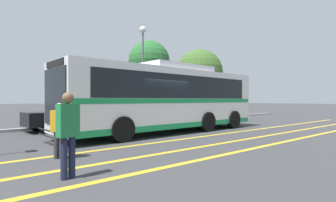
{
  "coord_description": "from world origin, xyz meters",
  "views": [
    {
      "loc": [
        -7.38,
        -9.85,
        1.63
      ],
      "look_at": [
        1.05,
        0.26,
        1.57
      ],
      "focal_mm": 28.0,
      "sensor_mm": 36.0,
      "label": 1
    }
  ],
  "objects_px": {
    "transit_bus": "(168,97)",
    "parked_car_1": "(66,117)",
    "pedestrian_0": "(59,127)",
    "tree_0": "(199,73)",
    "parked_car_2": "(165,113)",
    "street_lamp": "(143,52)",
    "parked_car_3": "(219,110)",
    "pedestrian_1": "(68,129)",
    "tree_1": "(149,61)"
  },
  "relations": [
    {
      "from": "transit_bus",
      "to": "parked_car_1",
      "type": "distance_m",
      "value": 5.63
    },
    {
      "from": "pedestrian_0",
      "to": "tree_0",
      "type": "xyz_separation_m",
      "value": [
        18.31,
        11.99,
        3.66
      ]
    },
    {
      "from": "parked_car_2",
      "to": "pedestrian_0",
      "type": "bearing_deg",
      "value": 121.49
    },
    {
      "from": "parked_car_2",
      "to": "street_lamp",
      "type": "bearing_deg",
      "value": 12.15
    },
    {
      "from": "transit_bus",
      "to": "pedestrian_0",
      "type": "distance_m",
      "value": 6.73
    },
    {
      "from": "parked_car_3",
      "to": "pedestrian_1",
      "type": "distance_m",
      "value": 17.44
    },
    {
      "from": "pedestrian_0",
      "to": "tree_1",
      "type": "bearing_deg",
      "value": -82.29
    },
    {
      "from": "parked_car_3",
      "to": "pedestrian_0",
      "type": "bearing_deg",
      "value": 116.52
    },
    {
      "from": "parked_car_1",
      "to": "street_lamp",
      "type": "distance_m",
      "value": 8.07
    },
    {
      "from": "pedestrian_0",
      "to": "street_lamp",
      "type": "bearing_deg",
      "value": -82.52
    },
    {
      "from": "parked_car_1",
      "to": "pedestrian_1",
      "type": "bearing_deg",
      "value": 159.03
    },
    {
      "from": "street_lamp",
      "to": "parked_car_1",
      "type": "bearing_deg",
      "value": -161.97
    },
    {
      "from": "pedestrian_0",
      "to": "tree_0",
      "type": "bearing_deg",
      "value": -94.35
    },
    {
      "from": "tree_1",
      "to": "tree_0",
      "type": "bearing_deg",
      "value": 5.88
    },
    {
      "from": "transit_bus",
      "to": "tree_1",
      "type": "relative_size",
      "value": 1.67
    },
    {
      "from": "parked_car_1",
      "to": "parked_car_2",
      "type": "distance_m",
      "value": 6.98
    },
    {
      "from": "parked_car_2",
      "to": "pedestrian_1",
      "type": "relative_size",
      "value": 2.81
    },
    {
      "from": "parked_car_2",
      "to": "pedestrian_0",
      "type": "distance_m",
      "value": 11.7
    },
    {
      "from": "transit_bus",
      "to": "parked_car_1",
      "type": "relative_size",
      "value": 2.77
    },
    {
      "from": "parked_car_1",
      "to": "parked_car_2",
      "type": "xyz_separation_m",
      "value": [
        6.97,
        0.12,
        -0.03
      ]
    },
    {
      "from": "pedestrian_1",
      "to": "street_lamp",
      "type": "height_order",
      "value": "street_lamp"
    },
    {
      "from": "parked_car_2",
      "to": "street_lamp",
      "type": "distance_m",
      "value": 4.94
    },
    {
      "from": "street_lamp",
      "to": "tree_0",
      "type": "height_order",
      "value": "street_lamp"
    },
    {
      "from": "pedestrian_0",
      "to": "parked_car_2",
      "type": "bearing_deg",
      "value": -91.39
    },
    {
      "from": "transit_bus",
      "to": "street_lamp",
      "type": "distance_m",
      "value": 7.62
    },
    {
      "from": "tree_0",
      "to": "tree_1",
      "type": "distance_m",
      "value": 7.22
    },
    {
      "from": "transit_bus",
      "to": "pedestrian_0",
      "type": "height_order",
      "value": "transit_bus"
    },
    {
      "from": "parked_car_1",
      "to": "parked_car_3",
      "type": "distance_m",
      "value": 12.33
    },
    {
      "from": "tree_0",
      "to": "tree_1",
      "type": "xyz_separation_m",
      "value": [
        -7.16,
        -0.74,
        0.48
      ]
    },
    {
      "from": "parked_car_1",
      "to": "pedestrian_1",
      "type": "xyz_separation_m",
      "value": [
        -2.92,
        -8.8,
        0.29
      ]
    },
    {
      "from": "transit_bus",
      "to": "street_lamp",
      "type": "relative_size",
      "value": 1.59
    },
    {
      "from": "parked_car_1",
      "to": "pedestrian_0",
      "type": "bearing_deg",
      "value": 157.39
    },
    {
      "from": "parked_car_1",
      "to": "street_lamp",
      "type": "xyz_separation_m",
      "value": [
        6.38,
        2.08,
        4.47
      ]
    },
    {
      "from": "parked_car_1",
      "to": "parked_car_3",
      "type": "bearing_deg",
      "value": -94.25
    },
    {
      "from": "parked_car_1",
      "to": "tree_1",
      "type": "bearing_deg",
      "value": -65.39
    },
    {
      "from": "parked_car_1",
      "to": "pedestrian_0",
      "type": "xyz_separation_m",
      "value": [
        -2.47,
        -6.79,
        0.14
      ]
    },
    {
      "from": "parked_car_3",
      "to": "street_lamp",
      "type": "xyz_separation_m",
      "value": [
        -5.95,
        2.43,
        4.46
      ]
    },
    {
      "from": "transit_bus",
      "to": "pedestrian_0",
      "type": "xyz_separation_m",
      "value": [
        -6.13,
        -2.63,
        -0.9
      ]
    },
    {
      "from": "parked_car_1",
      "to": "pedestrian_1",
      "type": "height_order",
      "value": "pedestrian_1"
    },
    {
      "from": "transit_bus",
      "to": "tree_1",
      "type": "height_order",
      "value": "tree_1"
    },
    {
      "from": "parked_car_2",
      "to": "tree_0",
      "type": "relative_size",
      "value": 0.71
    },
    {
      "from": "transit_bus",
      "to": "parked_car_2",
      "type": "height_order",
      "value": "transit_bus"
    },
    {
      "from": "pedestrian_0",
      "to": "tree_1",
      "type": "height_order",
      "value": "tree_1"
    },
    {
      "from": "tree_0",
      "to": "street_lamp",
      "type": "bearing_deg",
      "value": -161.73
    },
    {
      "from": "tree_1",
      "to": "transit_bus",
      "type": "bearing_deg",
      "value": -120.19
    },
    {
      "from": "tree_1",
      "to": "parked_car_1",
      "type": "bearing_deg",
      "value": -152.78
    },
    {
      "from": "parked_car_1",
      "to": "pedestrian_0",
      "type": "relative_size",
      "value": 2.67
    },
    {
      "from": "street_lamp",
      "to": "tree_0",
      "type": "bearing_deg",
      "value": 18.27
    },
    {
      "from": "parked_car_1",
      "to": "pedestrian_0",
      "type": "distance_m",
      "value": 7.23
    },
    {
      "from": "pedestrian_0",
      "to": "tree_0",
      "type": "height_order",
      "value": "tree_0"
    }
  ]
}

